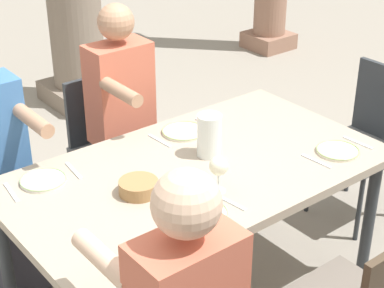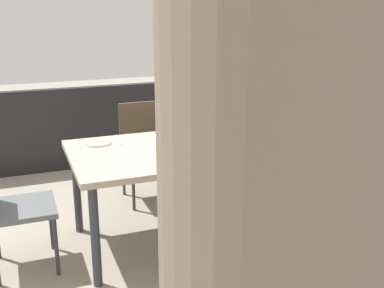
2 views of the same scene
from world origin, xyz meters
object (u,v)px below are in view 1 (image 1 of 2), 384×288
at_px(diner_guest_third, 127,118).
at_px(plate_0, 43,180).
at_px(chair_mid_north, 111,140).
at_px(water_pitcher, 209,138).
at_px(chair_head_east, 369,134).
at_px(bread_basket, 139,187).
at_px(wine_glass_1, 219,167).
at_px(dining_table, 196,180).
at_px(plate_3, 338,151).
at_px(plate_1, 202,213).
at_px(plate_2, 184,131).

height_order(diner_guest_third, plate_0, diner_guest_third).
distance_m(chair_mid_north, diner_guest_third, 0.28).
relative_size(plate_0, water_pitcher, 0.99).
bearing_deg(chair_head_east, plate_0, 170.43).
relative_size(plate_0, bread_basket, 1.20).
bearing_deg(wine_glass_1, plate_0, 135.94).
height_order(plate_0, water_pitcher, water_pitcher).
relative_size(dining_table, chair_mid_north, 2.03).
relative_size(wine_glass_1, plate_3, 0.80).
xyz_separation_m(diner_guest_third, water_pitcher, (0.03, -0.66, 0.14)).
relative_size(dining_table, plate_3, 8.49).
bearing_deg(plate_1, dining_table, 54.78).
height_order(plate_0, plate_3, same).
bearing_deg(chair_head_east, bread_basket, -179.40).
relative_size(chair_mid_north, chair_head_east, 0.95).
relative_size(chair_mid_north, plate_0, 4.22).
distance_m(plate_3, bread_basket, 0.99).
xyz_separation_m(plate_2, plate_3, (0.45, -0.62, 0.00)).
relative_size(chair_mid_north, diner_guest_third, 0.65).
height_order(chair_mid_north, diner_guest_third, diner_guest_third).
relative_size(wine_glass_1, water_pitcher, 0.80).
relative_size(plate_1, plate_3, 1.04).
xyz_separation_m(dining_table, diner_guest_third, (0.09, 0.72, 0.02)).
bearing_deg(diner_guest_third, bread_basket, -119.46).
xyz_separation_m(dining_table, plate_3, (0.62, -0.30, 0.08)).
bearing_deg(diner_guest_third, wine_glass_1, -98.61).
height_order(dining_table, chair_mid_north, chair_mid_north).
xyz_separation_m(chair_mid_north, chair_head_east, (1.21, -0.91, 0.02)).
bearing_deg(chair_head_east, wine_glass_1, -170.99).
distance_m(chair_mid_north, chair_head_east, 1.51).
distance_m(dining_table, plate_2, 0.37).
bearing_deg(wine_glass_1, dining_table, 76.34).
height_order(dining_table, wine_glass_1, wine_glass_1).
relative_size(chair_head_east, bread_basket, 5.36).
bearing_deg(chair_head_east, plate_1, -168.33).
distance_m(wine_glass_1, plate_3, 0.69).
distance_m(chair_head_east, bread_basket, 1.65).
height_order(dining_table, chair_head_east, chair_head_east).
distance_m(plate_1, wine_glass_1, 0.23).
height_order(plate_0, plate_1, same).
bearing_deg(plate_3, plate_0, 153.20).
xyz_separation_m(plate_1, water_pitcher, (0.35, 0.37, 0.08)).
bearing_deg(water_pitcher, wine_glass_1, -122.76).
height_order(plate_2, bread_basket, bread_basket).
bearing_deg(water_pitcher, plate_2, 79.43).
bearing_deg(chair_mid_north, wine_glass_1, -97.33).
bearing_deg(dining_table, plate_2, 61.56).
height_order(dining_table, plate_1, plate_1).
height_order(chair_head_east, plate_3, chair_head_east).
bearing_deg(plate_0, dining_table, -27.94).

